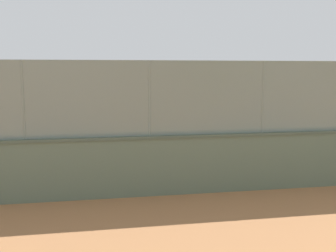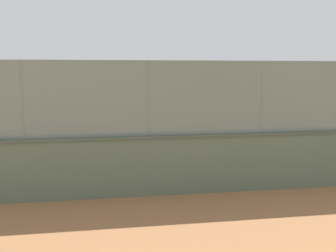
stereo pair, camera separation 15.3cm
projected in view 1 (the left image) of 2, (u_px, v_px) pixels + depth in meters
ground_plane at (159, 136)px, 21.06m from camera, size 260.00×260.00×0.00m
perimeter_wall at (207, 163)px, 11.33m from camera, size 23.62×0.90×1.70m
fence_panel_on_wall at (207, 98)px, 11.06m from camera, size 23.21×0.58×2.07m
player_baseline_waiting at (20, 153)px, 12.65m from camera, size 0.94×0.90×1.45m
player_near_wall_returning at (229, 118)px, 22.06m from camera, size 0.98×0.83×1.46m
courtside_bench at (70, 173)px, 11.72m from camera, size 1.61×0.42×0.87m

